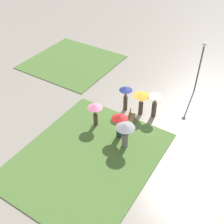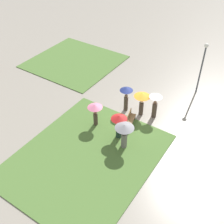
% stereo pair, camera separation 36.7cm
% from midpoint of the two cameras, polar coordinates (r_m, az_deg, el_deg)
% --- Properties ---
extents(ground_plane, '(90.00, 90.00, 0.00)m').
position_cam_midpoint_polar(ground_plane, '(20.32, 4.80, -0.76)').
color(ground_plane, gray).
extents(lawn_patch_near, '(9.46, 7.77, 0.06)m').
position_cam_midpoint_polar(lawn_patch_near, '(17.43, -4.65, -9.10)').
color(lawn_patch_near, '#4C7033').
rests_on(lawn_patch_near, ground_plane).
extents(lawn_patch_far, '(7.41, 7.70, 0.06)m').
position_cam_midpoint_polar(lawn_patch_far, '(27.00, -7.21, 10.13)').
color(lawn_patch_far, '#4C7033').
rests_on(lawn_patch_far, ground_plane).
extents(park_bench, '(1.59, 0.78, 0.90)m').
position_cam_midpoint_polar(park_bench, '(19.24, 4.09, -1.62)').
color(park_bench, brown).
rests_on(park_bench, ground_plane).
extents(lamp_post, '(0.32, 0.32, 4.20)m').
position_cam_midpoint_polar(lamp_post, '(22.30, 18.41, 9.64)').
color(lamp_post, '#474C51').
rests_on(lamp_post, ground_plane).
extents(crowd_person_orange, '(1.14, 1.14, 1.86)m').
position_cam_midpoint_polar(crowd_person_orange, '(19.64, 6.65, 2.83)').
color(crowd_person_orange, '#47382D').
rests_on(crowd_person_orange, ground_plane).
extents(crowd_person_grey, '(1.19, 1.19, 1.87)m').
position_cam_midpoint_polar(crowd_person_grey, '(17.07, 3.15, -3.86)').
color(crowd_person_grey, slate).
rests_on(crowd_person_grey, ground_plane).
extents(crowd_person_navy, '(0.94, 0.94, 1.99)m').
position_cam_midpoint_polar(crowd_person_navy, '(19.97, 3.44, 3.73)').
color(crowd_person_navy, '#47382D').
rests_on(crowd_person_navy, ground_plane).
extents(crowd_person_white, '(0.92, 0.92, 1.95)m').
position_cam_midpoint_polar(crowd_person_white, '(19.63, 9.32, 2.02)').
color(crowd_person_white, '#47382D').
rests_on(crowd_person_white, ground_plane).
extents(crowd_person_red, '(1.04, 1.04, 1.84)m').
position_cam_midpoint_polar(crowd_person_red, '(17.75, 2.03, -2.12)').
color(crowd_person_red, '#1E3328').
rests_on(crowd_person_red, ground_plane).
extents(crowd_person_pink, '(1.02, 1.02, 1.75)m').
position_cam_midpoint_polar(crowd_person_pink, '(18.70, -2.88, 0.40)').
color(crowd_person_pink, '#47382D').
rests_on(crowd_person_pink, ground_plane).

